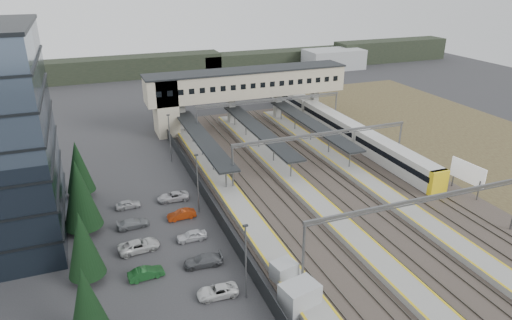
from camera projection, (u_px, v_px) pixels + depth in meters
name	position (u px, v px, depth m)	size (l,w,h in m)	color
ground	(287.00, 239.00, 53.45)	(220.00, 220.00, 0.00)	#2B2B2D
conifer_row	(84.00, 263.00, 40.98)	(4.42, 49.82, 9.50)	black
car_park	(188.00, 297.00, 43.13)	(10.74, 44.70, 1.27)	#ADADB2
lampposts	(217.00, 214.00, 50.20)	(0.50, 53.25, 8.07)	slate
fence	(221.00, 221.00, 55.22)	(0.08, 90.00, 2.00)	#26282B
relay_cabin_near	(300.00, 297.00, 41.83)	(3.78, 3.08, 2.79)	#9FA2A5
relay_cabin_far	(284.00, 272.00, 45.89)	(2.70, 2.39, 2.16)	#9FA2A5
rail_corridor	(335.00, 204.00, 60.74)	(34.00, 90.00, 0.92)	#3B332D
canopies	(259.00, 130.00, 77.49)	(23.10, 30.00, 3.28)	black
footbridge	(234.00, 87.00, 89.08)	(40.40, 6.40, 11.20)	#B3A38E
gantries	(365.00, 168.00, 57.69)	(28.40, 62.28, 7.17)	slate
train	(333.00, 122.00, 87.58)	(2.81, 58.79, 3.54)	beige
billboard	(468.00, 173.00, 62.97)	(0.67, 5.63, 4.73)	slate
treeline_far	(232.00, 62.00, 139.61)	(170.00, 19.00, 7.00)	black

